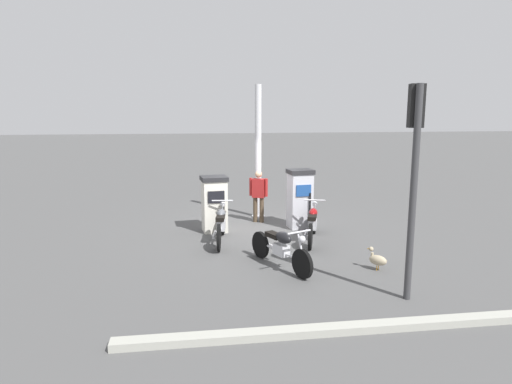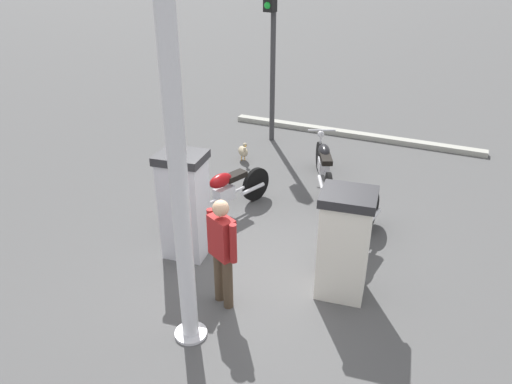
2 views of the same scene
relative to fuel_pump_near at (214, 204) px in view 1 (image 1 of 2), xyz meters
The scene contains 11 objects.
ground_plane 1.44m from the fuel_pump_near, 86.99° to the left, with size 120.00×120.00×0.00m, color #4C4C4C.
fuel_pump_near is the anchor object (origin of this frame).
fuel_pump_far 2.42m from the fuel_pump_near, 90.00° to the left, with size 0.64×0.73×1.67m.
motorcycle_near_pump 1.10m from the fuel_pump_near, ahead, with size 2.13×0.66×0.97m.
motorcycle_far_pump 2.75m from the fuel_pump_near, 61.43° to the left, with size 2.03×0.93×0.96m.
motorcycle_extra 3.38m from the fuel_pump_near, 19.97° to the left, with size 1.99×0.95×0.94m.
attendant_person 1.61m from the fuel_pump_near, 121.51° to the left, with size 0.35×0.55×1.55m.
wandering_duck 4.81m from the fuel_pump_near, 40.46° to the left, with size 0.42×0.39×0.47m.
roadside_traffic_light 6.10m from the fuel_pump_near, 30.90° to the left, with size 0.40×0.28×3.70m.
canopy_support_pole 2.45m from the fuel_pump_near, 136.14° to the left, with size 0.40×0.40×4.08m.
road_edge_kerb 6.22m from the fuel_pump_near, 11.26° to the left, with size 0.41×6.26×0.12m.
Camera 1 is at (11.83, -2.07, 3.23)m, focal length 31.09 mm.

